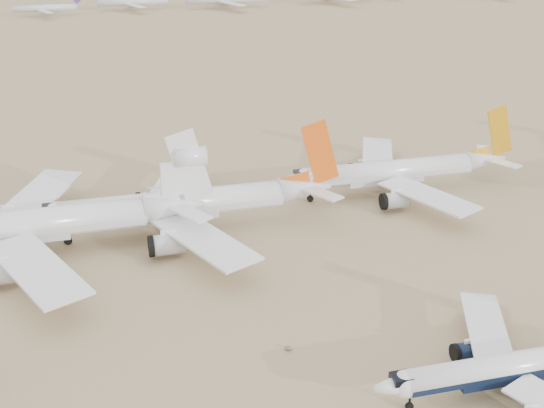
# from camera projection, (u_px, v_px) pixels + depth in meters

# --- Properties ---
(ground) EXTENTS (7000.00, 7000.00, 0.00)m
(ground) POSITION_uv_depth(u_px,v_px,m) (539.00, 375.00, 100.15)
(ground) COLOR #998259
(ground) RESTS_ON ground
(main_airliner) EXTENTS (39.27, 38.36, 13.86)m
(main_airliner) POSITION_uv_depth(u_px,v_px,m) (524.00, 365.00, 95.88)
(main_airliner) COLOR white
(main_airliner) RESTS_ON ground
(row2_gold_tail) EXTENTS (48.66, 47.58, 17.32)m
(row2_gold_tail) POSITION_uv_depth(u_px,v_px,m) (398.00, 171.00, 157.26)
(row2_gold_tail) COLOR white
(row2_gold_tail) RESTS_ON ground
(row2_orange_tail) EXTENTS (55.11, 53.91, 19.66)m
(row2_orange_tail) POSITION_uv_depth(u_px,v_px,m) (186.00, 204.00, 139.43)
(row2_orange_tail) COLOR white
(row2_orange_tail) RESTS_ON ground
(row2_white_trijet) EXTENTS (58.88, 57.54, 20.86)m
(row2_white_trijet) POSITION_uv_depth(u_px,v_px,m) (37.00, 223.00, 130.30)
(row2_white_trijet) COLOR white
(row2_white_trijet) RESTS_ON ground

